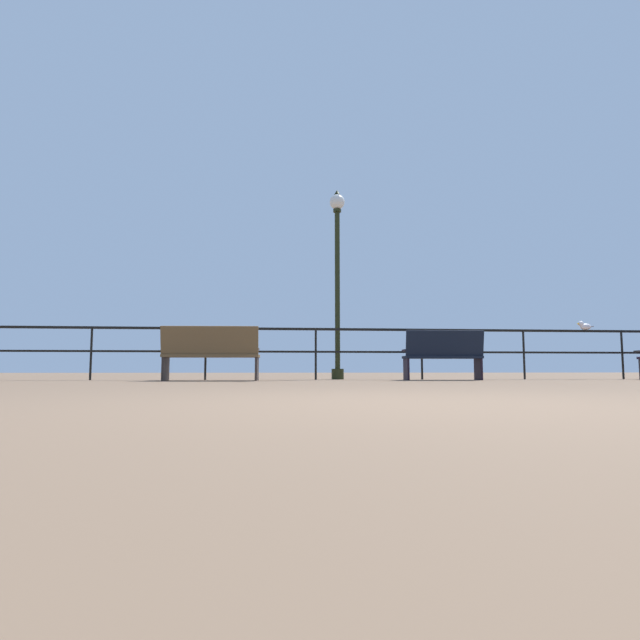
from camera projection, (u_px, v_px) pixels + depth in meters
ground_plane at (418, 403)px, 3.28m from camera, size 60.00×60.00×0.00m
pier_railing at (316, 341)px, 10.72m from camera, size 22.02×0.05×1.05m
bench_near_left at (211, 351)px, 9.75m from camera, size 1.79×0.76×1.00m
bench_near_right at (443, 353)px, 10.17m from camera, size 1.51×0.64×0.96m
lamppost_center at (337, 265)px, 11.24m from camera, size 0.33×0.33×4.06m
seagull_on_rail at (585, 326)px, 11.28m from camera, size 0.40×0.18×0.19m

